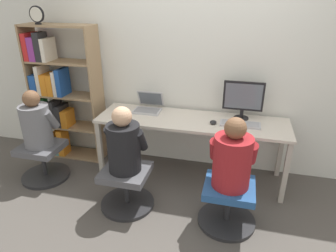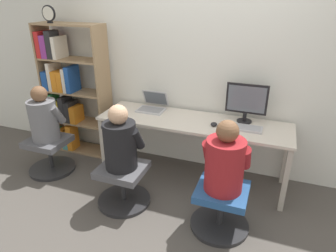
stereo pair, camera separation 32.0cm
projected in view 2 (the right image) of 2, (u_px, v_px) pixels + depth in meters
name	position (u px, v px, depth m)	size (l,w,h in m)	color
ground_plane	(183.00, 191.00, 3.34)	(14.00, 14.00, 0.00)	#4C4742
wall_back	(204.00, 63.00, 3.38)	(10.00, 0.05, 2.60)	silver
desk	(193.00, 126.00, 3.33)	(2.12, 0.60, 0.73)	beige
desktop_monitor	(246.00, 102.00, 3.17)	(0.43, 0.16, 0.43)	black
laptop	(152.00, 106.00, 3.58)	(0.32, 0.31, 0.22)	#B7B7BC
keyboard	(241.00, 127.00, 3.10)	(0.42, 0.16, 0.03)	#B2B2B7
computer_mouse_by_keyboard	(214.00, 124.00, 3.17)	(0.07, 0.09, 0.03)	black
office_chair_left	(221.00, 207.00, 2.75)	(0.55, 0.55, 0.43)	#262628
office_chair_right	(123.00, 183.00, 3.08)	(0.55, 0.55, 0.43)	#262628
person_at_monitor	(225.00, 161.00, 2.55)	(0.41, 0.35, 0.66)	maroon
person_at_laptop	(120.00, 141.00, 2.89)	(0.39, 0.33, 0.66)	black
bookshelf	(67.00, 93.00, 3.91)	(0.88, 0.31, 1.69)	#997A56
desk_clock	(49.00, 14.00, 3.46)	(0.18, 0.03, 0.20)	black
office_chair_side	(50.00, 154.00, 3.65)	(0.55, 0.55, 0.43)	#262628
person_near_shelf	(44.00, 117.00, 3.46)	(0.39, 0.33, 0.65)	slate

